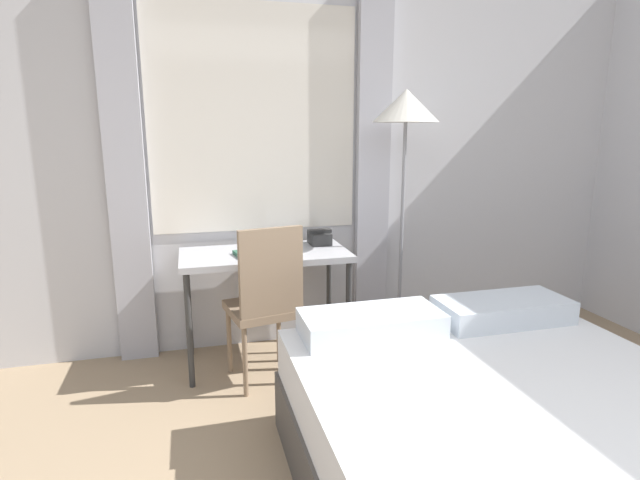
# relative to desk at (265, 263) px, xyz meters

# --- Properties ---
(wall_back_with_window) EXTENTS (5.74, 0.13, 2.70)m
(wall_back_with_window) POSITION_rel_desk_xyz_m (0.42, 0.35, 0.66)
(wall_back_with_window) COLOR silver
(wall_back_with_window) RESTS_ON ground_plane
(desk) EXTENTS (1.08, 0.54, 0.76)m
(desk) POSITION_rel_desk_xyz_m (0.00, 0.00, 0.00)
(desk) COLOR #B2B2B7
(desk) RESTS_ON ground_plane
(desk_chair) EXTENTS (0.47, 0.47, 1.00)m
(desk_chair) POSITION_rel_desk_xyz_m (-0.04, -0.30, -0.13)
(desk_chair) COLOR #8C7259
(desk_chair) RESTS_ON ground_plane
(bed) EXTENTS (1.65, 1.98, 0.66)m
(bed) POSITION_rel_desk_xyz_m (0.75, -1.72, -0.41)
(bed) COLOR #4C4742
(bed) RESTS_ON ground_plane
(standing_lamp) EXTENTS (0.43, 0.43, 1.79)m
(standing_lamp) POSITION_rel_desk_xyz_m (0.93, -0.06, 0.91)
(standing_lamp) COLOR #4C4C51
(standing_lamp) RESTS_ON ground_plane
(telephone) EXTENTS (0.16, 0.17, 0.10)m
(telephone) POSITION_rel_desk_xyz_m (0.40, 0.13, 0.12)
(telephone) COLOR #2D2D2D
(telephone) RESTS_ON desk
(book) EXTENTS (0.25, 0.20, 0.02)m
(book) POSITION_rel_desk_xyz_m (-0.08, -0.06, 0.09)
(book) COLOR #33664C
(book) RESTS_ON desk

